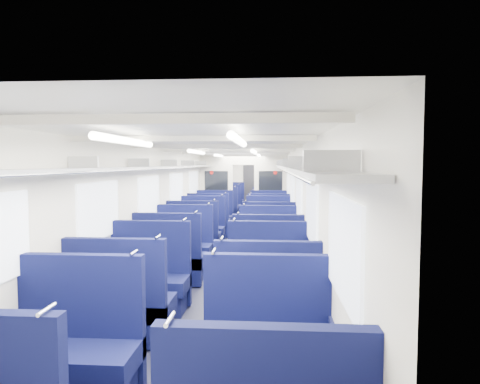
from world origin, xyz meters
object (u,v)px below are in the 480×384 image
Objects in this scene: seat_17 at (269,224)px; seat_25 at (269,204)px; seat_7 at (268,283)px; seat_14 at (202,230)px; bulkhead at (243,189)px; seat_27 at (269,202)px; seat_13 at (269,240)px; seat_10 at (183,248)px; seat_11 at (268,250)px; seat_16 at (209,223)px; seat_2 at (75,354)px; seat_19 at (269,219)px; seat_9 at (268,265)px; seat_21 at (269,211)px; seat_6 at (149,282)px; seat_24 at (228,204)px; seat_18 at (214,218)px; seat_26 at (231,202)px; end_door at (251,186)px; seat_22 at (225,207)px; seat_15 at (269,230)px; seat_3 at (267,354)px; seat_5 at (267,314)px; seat_23 at (269,207)px; seat_12 at (194,238)px; seat_8 at (170,261)px; seat_20 at (222,210)px; seat_4 at (121,309)px.

seat_25 is at bearing 90.00° from seat_17.
seat_25 is (0.00, 11.30, 0.00)m from seat_7.
bulkhead is at bearing 75.85° from seat_14.
seat_13 is at bearing -90.00° from seat_27.
seat_10 is 1.00× the size of seat_11.
seat_14 is 1.23m from seat_16.
bulkhead reaches higher than seat_2.
seat_19 is (1.66, 2.29, 0.00)m from seat_14.
seat_21 is (0.00, 7.79, 0.00)m from seat_9.
seat_6 is at bearing -116.11° from seat_13.
seat_24 is (-1.66, 11.20, 0.00)m from seat_7.
seat_24 is (0.00, 4.39, 0.00)m from seat_18.
seat_26 is (-1.66, 5.53, 0.00)m from seat_19.
seat_19 is (1.66, 1.06, 0.00)m from seat_16.
bulkhead reaches higher than seat_6.
seat_27 is (0.83, -1.32, -0.61)m from end_door.
seat_24 is at bearing 110.89° from seat_19.
seat_27 is at bearing 54.38° from seat_22.
seat_11 is 10.20m from seat_27.
bulkhead reaches higher than seat_15.
seat_3 is 13.47m from seat_25.
end_door is 15.97m from seat_3.
seat_5 is 1.00× the size of seat_15.
seat_23 and seat_24 have the same top height.
seat_12 and seat_19 have the same top height.
end_door is 8.03m from seat_16.
bulkhead is 2.22× the size of seat_8.
seat_17 is 1.00× the size of seat_22.
seat_3 is 9.14m from seat_18.
seat_17 is (1.66, 5.80, 0.00)m from seat_6.
bulkhead is 4.68m from seat_26.
seat_22 is 1.00× the size of seat_23.
seat_8 is 1.00× the size of seat_25.
seat_23 is at bearing -90.00° from seat_27.
seat_10 is (0.00, 1.11, 0.00)m from seat_8.
seat_13 is at bearing -64.57° from seat_18.
bulkhead is at bearing -100.26° from seat_27.
seat_14 is 1.00× the size of seat_20.
seat_5 is 8.06m from seat_19.
seat_8 is 1.00× the size of seat_19.
seat_6 is at bearing -93.43° from end_door.
seat_20 and seat_24 have the same top height.
end_door is at bearing 86.82° from seat_4.
seat_26 is at bearing 90.00° from seat_12.
seat_7 is (1.66, 0.07, 0.00)m from seat_6.
bulkhead is 2.22× the size of seat_18.
seat_8 and seat_19 have the same top height.
seat_22 is at bearing 90.00° from seat_12.
seat_17 is 6.71m from seat_27.
bulkhead reaches higher than seat_11.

